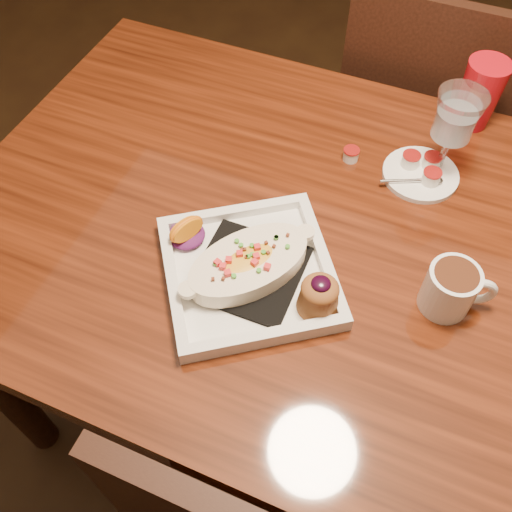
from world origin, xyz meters
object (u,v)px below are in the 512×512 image
at_px(chair_far, 418,128).
at_px(saucer, 421,172).
at_px(red_tumbler, 480,94).
at_px(plate, 255,270).
at_px(goblet, 455,121).
at_px(table, 357,279).
at_px(coffee_mug, 452,288).

bearing_deg(chair_far, saucer, 96.39).
xyz_separation_m(saucer, red_tumbler, (0.06, 0.19, 0.06)).
height_order(plate, goblet, goblet).
xyz_separation_m(chair_far, plate, (-0.15, -0.76, 0.27)).
relative_size(saucer, red_tumbler, 1.03).
bearing_deg(goblet, plate, -121.81).
bearing_deg(table, plate, -138.61).
height_order(chair_far, red_tumbler, chair_far).
relative_size(table, red_tumbler, 10.71).
distance_m(chair_far, plate, 0.82).
bearing_deg(chair_far, goblet, 100.67).
bearing_deg(coffee_mug, saucer, 93.60).
bearing_deg(goblet, chair_far, 100.67).
bearing_deg(saucer, plate, -120.32).
bearing_deg(chair_far, red_tumbler, 114.66).
distance_m(chair_far, goblet, 0.55).
height_order(plate, saucer, plate).
relative_size(plate, coffee_mug, 3.33).
xyz_separation_m(chair_far, red_tumbler, (0.11, -0.23, 0.31)).
distance_m(table, goblet, 0.33).
bearing_deg(plate, saucer, 24.15).
distance_m(coffee_mug, saucer, 0.29).
bearing_deg(red_tumbler, goblet, -100.20).
relative_size(plate, saucer, 2.62).
bearing_deg(coffee_mug, table, 141.32).
bearing_deg(table, coffee_mug, -20.97).
xyz_separation_m(plate, saucer, (0.20, 0.34, -0.02)).
distance_m(table, plate, 0.24).
height_order(goblet, saucer, goblet).
xyz_separation_m(coffee_mug, red_tumbler, (-0.04, 0.46, 0.02)).
height_order(chair_far, coffee_mug, chair_far).
distance_m(plate, goblet, 0.44).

